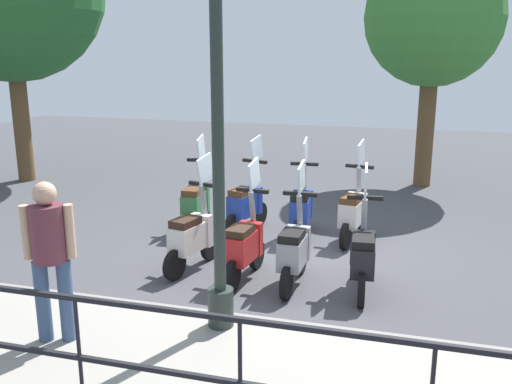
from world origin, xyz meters
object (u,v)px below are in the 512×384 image
at_px(pedestrian_distant, 50,250).
at_px(scooter_near_1, 294,249).
at_px(scooter_far_1, 301,208).
at_px(scooter_near_0, 363,255).
at_px(lamp_post_near, 218,122).
at_px(tree_distant, 434,19).
at_px(scooter_far_3, 196,203).
at_px(scooter_near_3, 192,235).
at_px(scooter_far_2, 246,204).
at_px(scooter_far_0, 353,211).
at_px(scooter_near_2, 245,245).

bearing_deg(pedestrian_distant, scooter_near_1, 119.79).
bearing_deg(scooter_far_1, scooter_near_0, -151.99).
distance_m(lamp_post_near, tree_distant, 7.88).
relative_size(scooter_near_0, scooter_far_3, 1.00).
bearing_deg(scooter_far_1, scooter_near_1, -174.81).
distance_m(scooter_near_3, scooter_far_1, 2.05).
distance_m(lamp_post_near, scooter_far_2, 3.90).
distance_m(pedestrian_distant, scooter_near_0, 3.59).
xyz_separation_m(scooter_far_1, scooter_far_3, (-0.16, 1.70, 0.00)).
xyz_separation_m(pedestrian_distant, tree_distant, (8.23, -3.46, 2.40)).
distance_m(pedestrian_distant, scooter_far_0, 4.83).
distance_m(scooter_near_0, scooter_far_1, 2.15).
bearing_deg(scooter_far_0, lamp_post_near, 172.94).
distance_m(lamp_post_near, scooter_far_1, 3.82).
bearing_deg(scooter_near_3, lamp_post_near, -135.74).
xyz_separation_m(pedestrian_distant, scooter_near_0, (2.26, -2.73, -0.60)).
bearing_deg(scooter_far_2, scooter_far_3, 117.09).
xyz_separation_m(scooter_far_0, scooter_far_1, (-0.04, 0.80, 0.00)).
bearing_deg(scooter_near_1, lamp_post_near, 164.82).
xyz_separation_m(scooter_near_0, scooter_near_3, (0.13, 2.26, 0.00)).
height_order(scooter_near_3, scooter_far_1, same).
distance_m(lamp_post_near, scooter_far_0, 3.97).
distance_m(scooter_near_0, scooter_near_2, 1.49).
height_order(lamp_post_near, scooter_near_2, lamp_post_near).
relative_size(lamp_post_near, scooter_near_2, 3.05).
relative_size(lamp_post_near, scooter_near_1, 3.05).
bearing_deg(scooter_far_2, scooter_far_1, -76.04).
distance_m(pedestrian_distant, scooter_far_1, 4.44).
bearing_deg(scooter_near_0, scooter_far_3, 54.07).
height_order(scooter_near_1, scooter_near_3, same).
bearing_deg(lamp_post_near, scooter_far_1, -2.83).
relative_size(pedestrian_distant, scooter_near_1, 1.03).
relative_size(scooter_near_1, scooter_far_2, 1.00).
xyz_separation_m(lamp_post_near, scooter_near_1, (1.52, -0.45, -1.76)).
height_order(scooter_near_0, scooter_far_0, same).
relative_size(pedestrian_distant, scooter_near_0, 1.03).
bearing_deg(tree_distant, scooter_near_2, 159.65).
relative_size(lamp_post_near, scooter_far_1, 3.05).
bearing_deg(scooter_near_1, scooter_near_0, -86.64).
height_order(pedestrian_distant, scooter_far_0, pedestrian_distant).
bearing_deg(scooter_far_0, scooter_near_1, 173.40).
distance_m(scooter_far_1, scooter_far_2, 0.91).
relative_size(pedestrian_distant, scooter_near_2, 1.03).
distance_m(pedestrian_distant, scooter_near_1, 2.98).
height_order(pedestrian_distant, tree_distant, tree_distant).
relative_size(tree_distant, scooter_near_1, 3.19).
bearing_deg(scooter_far_3, lamp_post_near, -158.07).
bearing_deg(tree_distant, scooter_far_1, 155.85).
xyz_separation_m(scooter_near_1, scooter_far_3, (1.71, 1.98, 0.00)).
xyz_separation_m(tree_distant, scooter_near_2, (-5.99, 2.22, -2.99)).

